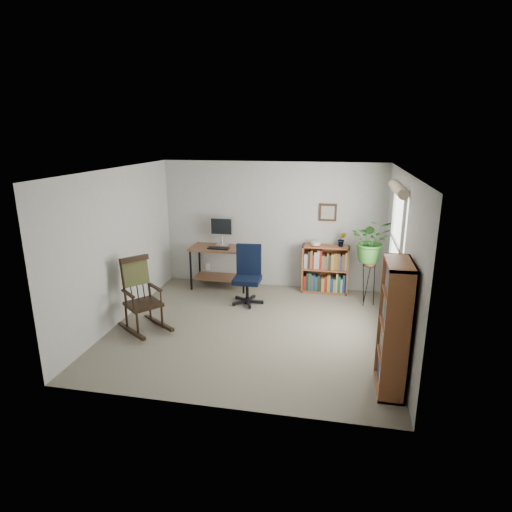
% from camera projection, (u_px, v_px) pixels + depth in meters
% --- Properties ---
extents(floor, '(4.20, 4.00, 0.00)m').
position_uv_depth(floor, '(251.00, 328.00, 6.59)').
color(floor, gray).
rests_on(floor, ground).
extents(ceiling, '(4.20, 4.00, 0.00)m').
position_uv_depth(ceiling, '(250.00, 170.00, 5.92)').
color(ceiling, silver).
rests_on(ceiling, ground).
extents(wall_back, '(4.20, 0.00, 2.40)m').
position_uv_depth(wall_back, '(272.00, 226.00, 8.14)').
color(wall_back, '#B1B2AD').
rests_on(wall_back, ground).
extents(wall_front, '(4.20, 0.00, 2.40)m').
position_uv_depth(wall_front, '(211.00, 306.00, 4.37)').
color(wall_front, '#B1B2AD').
rests_on(wall_front, ground).
extents(wall_left, '(0.00, 4.00, 2.40)m').
position_uv_depth(wall_left, '(119.00, 247.00, 6.65)').
color(wall_left, '#B1B2AD').
rests_on(wall_left, ground).
extents(wall_right, '(0.00, 4.00, 2.40)m').
position_uv_depth(wall_right, '(400.00, 262.00, 5.87)').
color(wall_right, '#B1B2AD').
rests_on(wall_right, ground).
extents(window, '(0.12, 1.20, 1.50)m').
position_uv_depth(window, '(396.00, 242.00, 6.10)').
color(window, white).
rests_on(window, wall_right).
extents(desk, '(1.11, 0.61, 0.80)m').
position_uv_depth(desk, '(221.00, 267.00, 8.26)').
color(desk, brown).
rests_on(desk, floor).
extents(monitor, '(0.46, 0.16, 0.56)m').
position_uv_depth(monitor, '(222.00, 231.00, 8.20)').
color(monitor, '#B3B2B7').
rests_on(monitor, desk).
extents(keyboard, '(0.40, 0.15, 0.02)m').
position_uv_depth(keyboard, '(218.00, 248.00, 8.03)').
color(keyboard, black).
rests_on(keyboard, desk).
extents(office_chair, '(0.60, 0.60, 1.04)m').
position_uv_depth(office_chair, '(247.00, 275.00, 7.42)').
color(office_chair, black).
rests_on(office_chair, floor).
extents(rocking_chair, '(1.13, 1.09, 1.14)m').
position_uv_depth(rocking_chair, '(143.00, 294.00, 6.41)').
color(rocking_chair, black).
rests_on(rocking_chair, floor).
extents(low_bookshelf, '(0.85, 0.28, 0.90)m').
position_uv_depth(low_bookshelf, '(325.00, 269.00, 7.99)').
color(low_bookshelf, brown).
rests_on(low_bookshelf, floor).
extents(tall_bookshelf, '(0.29, 0.68, 1.56)m').
position_uv_depth(tall_bookshelf, '(394.00, 328.00, 4.84)').
color(tall_bookshelf, brown).
rests_on(tall_bookshelf, floor).
extents(plant_stand, '(0.29, 0.29, 0.84)m').
position_uv_depth(plant_stand, '(368.00, 282.00, 7.40)').
color(plant_stand, black).
rests_on(plant_stand, floor).
extents(spider_plant, '(1.69, 1.88, 1.47)m').
position_uv_depth(spider_plant, '(373.00, 220.00, 7.10)').
color(spider_plant, '#2D6A25').
rests_on(spider_plant, plant_stand).
extents(potted_plant_small, '(0.13, 0.24, 0.11)m').
position_uv_depth(potted_plant_small, '(342.00, 244.00, 7.81)').
color(potted_plant_small, '#2D6A25').
rests_on(potted_plant_small, low_bookshelf).
extents(framed_picture, '(0.32, 0.04, 0.32)m').
position_uv_depth(framed_picture, '(328.00, 213.00, 7.84)').
color(framed_picture, black).
rests_on(framed_picture, wall_back).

